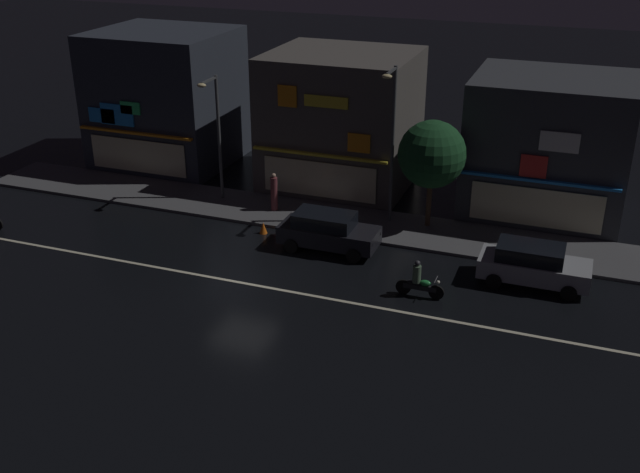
# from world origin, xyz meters

# --- Properties ---
(ground_plane) EXTENTS (140.00, 140.00, 0.00)m
(ground_plane) POSITION_xyz_m (0.00, 0.00, 0.00)
(ground_plane) COLOR black
(lane_divider_stripe) EXTENTS (33.11, 0.16, 0.01)m
(lane_divider_stripe) POSITION_xyz_m (0.00, 0.00, 0.01)
(lane_divider_stripe) COLOR beige
(lane_divider_stripe) RESTS_ON ground
(sidewalk_far) EXTENTS (34.85, 3.61, 0.14)m
(sidewalk_far) POSITION_xyz_m (0.00, 7.17, 0.07)
(sidewalk_far) COLOR #4C4C4F
(sidewalk_far) RESTS_ON ground
(storefront_left_block) EXTENTS (7.33, 6.83, 6.94)m
(storefront_left_block) POSITION_xyz_m (0.00, 12.31, 3.46)
(storefront_left_block) COLOR #56514C
(storefront_left_block) RESTS_ON ground
(storefront_center_block) EXTENTS (7.30, 6.58, 6.56)m
(storefront_center_block) POSITION_xyz_m (10.45, 12.18, 3.28)
(storefront_center_block) COLOR #383A3F
(storefront_center_block) RESTS_ON ground
(storefront_right_block) EXTENTS (7.22, 6.83, 7.43)m
(storefront_right_block) POSITION_xyz_m (-10.46, 12.31, 3.71)
(storefront_right_block) COLOR #2D333D
(storefront_right_block) RESTS_ON ground
(streetlamp_west) EXTENTS (0.44, 1.64, 6.23)m
(streetlamp_west) POSITION_xyz_m (-4.81, 7.53, 3.87)
(streetlamp_west) COLOR #47494C
(streetlamp_west) RESTS_ON sidewalk_far
(streetlamp_mid) EXTENTS (0.44, 1.64, 7.30)m
(streetlamp_mid) POSITION_xyz_m (3.95, 7.66, 4.43)
(streetlamp_mid) COLOR #47494C
(streetlamp_mid) RESTS_ON sidewalk_far
(pedestrian_on_sidewalk) EXTENTS (0.34, 0.34, 1.89)m
(pedestrian_on_sidewalk) POSITION_xyz_m (-1.66, 7.16, 1.02)
(pedestrian_on_sidewalk) COLOR brown
(pedestrian_on_sidewalk) RESTS_ON sidewalk_far
(street_tree) EXTENTS (3.07, 3.07, 5.00)m
(street_tree) POSITION_xyz_m (5.77, 7.93, 3.59)
(street_tree) COLOR #473323
(street_tree) RESTS_ON sidewalk_far
(parked_car_near_kerb) EXTENTS (4.30, 1.98, 1.67)m
(parked_car_near_kerb) POSITION_xyz_m (10.90, 3.97, 0.87)
(parked_car_near_kerb) COLOR #9EA0A5
(parked_car_near_kerb) RESTS_ON ground
(parked_car_trailing) EXTENTS (4.30, 1.98, 1.67)m
(parked_car_trailing) POSITION_xyz_m (2.17, 4.19, 0.87)
(parked_car_trailing) COLOR black
(parked_car_trailing) RESTS_ON ground
(motorcycle_following) EXTENTS (1.90, 0.60, 1.52)m
(motorcycle_following) POSITION_xyz_m (6.91, 1.41, 0.63)
(motorcycle_following) COLOR black
(motorcycle_following) RESTS_ON ground
(traffic_cone) EXTENTS (0.36, 0.36, 0.55)m
(traffic_cone) POSITION_xyz_m (-1.15, 4.71, 0.28)
(traffic_cone) COLOR orange
(traffic_cone) RESTS_ON ground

